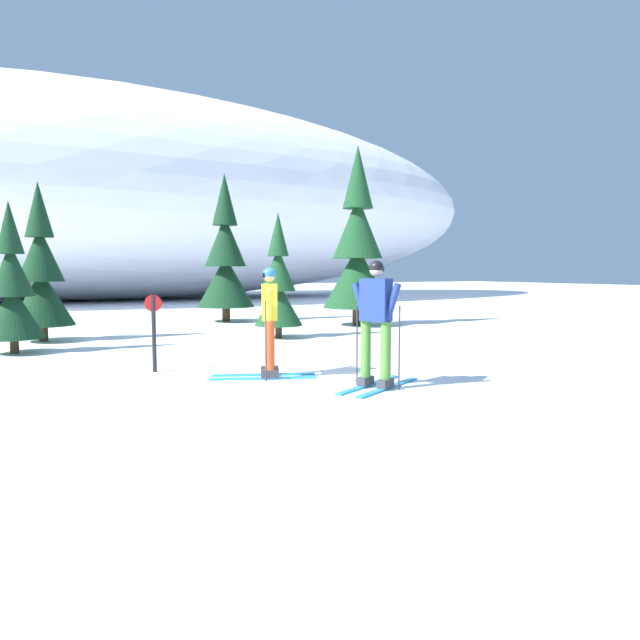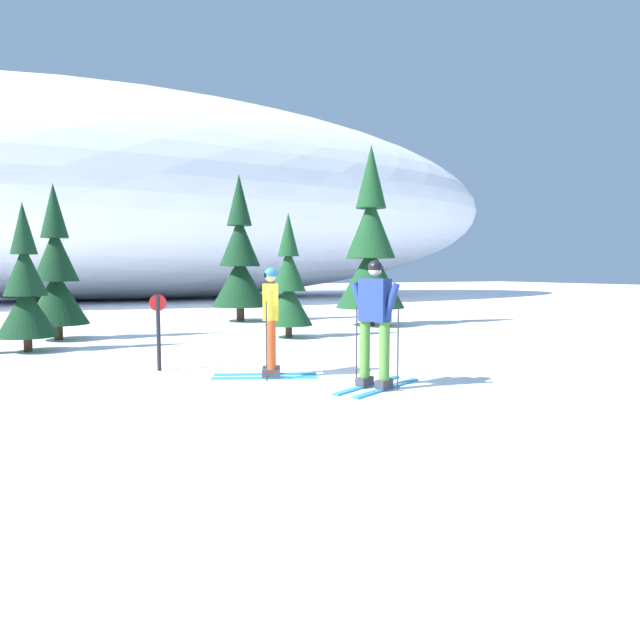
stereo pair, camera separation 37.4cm
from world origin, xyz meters
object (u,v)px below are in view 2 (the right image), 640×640
at_px(skier_navy_jacket, 375,321).
at_px(trail_marker_post, 158,327).
at_px(pine_tree_center_left, 56,275).
at_px(pine_tree_far_right, 371,251).
at_px(skier_yellow_jacket, 270,320).
at_px(pine_tree_right, 240,260).
at_px(pine_tree_left, 26,290).
at_px(pine_tree_center_right, 289,286).

xyz_separation_m(skier_navy_jacket, trail_marker_post, (-2.53, 2.84, -0.23)).
height_order(pine_tree_center_left, pine_tree_far_right, pine_tree_far_right).
height_order(skier_yellow_jacket, pine_tree_center_left, pine_tree_center_left).
height_order(pine_tree_center_left, pine_tree_right, pine_tree_right).
distance_m(skier_navy_jacket, pine_tree_far_right, 9.59).
xyz_separation_m(pine_tree_far_right, trail_marker_post, (-7.29, -5.38, -1.54)).
distance_m(pine_tree_center_left, pine_tree_far_right, 8.77).
distance_m(skier_navy_jacket, pine_tree_right, 11.56).
height_order(pine_tree_right, pine_tree_far_right, pine_tree_far_right).
distance_m(skier_navy_jacket, trail_marker_post, 3.81).
height_order(pine_tree_left, trail_marker_post, pine_tree_left).
bearing_deg(pine_tree_left, pine_tree_right, 38.98).
distance_m(pine_tree_left, pine_tree_right, 8.03).
bearing_deg(pine_tree_center_right, trail_marker_post, -137.41).
relative_size(skier_navy_jacket, pine_tree_right, 0.38).
distance_m(pine_tree_left, pine_tree_center_left, 2.09).
bearing_deg(pine_tree_center_left, trail_marker_post, -75.27).
bearing_deg(pine_tree_left, pine_tree_far_right, 11.23).
distance_m(skier_yellow_jacket, pine_tree_left, 6.05).
height_order(skier_yellow_jacket, trail_marker_post, skier_yellow_jacket).
bearing_deg(pine_tree_center_left, pine_tree_far_right, -0.77).
xyz_separation_m(skier_yellow_jacket, pine_tree_center_left, (-2.94, 6.85, 0.68)).
relative_size(pine_tree_center_left, pine_tree_right, 0.78).
bearing_deg(pine_tree_far_right, trail_marker_post, -143.57).
bearing_deg(pine_tree_right, pine_tree_far_right, -45.34).
xyz_separation_m(skier_yellow_jacket, pine_tree_right, (2.65, 9.91, 1.12)).
bearing_deg(pine_tree_far_right, pine_tree_right, 134.66).
relative_size(pine_tree_center_left, trail_marker_post, 2.93).
xyz_separation_m(skier_yellow_jacket, pine_tree_center_right, (2.31, 4.85, 0.40)).
xyz_separation_m(pine_tree_right, pine_tree_far_right, (3.14, -3.17, 0.26)).
bearing_deg(pine_tree_right, pine_tree_center_left, -151.37).
bearing_deg(trail_marker_post, skier_navy_jacket, -48.35).
bearing_deg(pine_tree_far_right, skier_yellow_jacket, -130.71).
height_order(pine_tree_center_right, trail_marker_post, pine_tree_center_right).
height_order(pine_tree_center_right, pine_tree_far_right, pine_tree_far_right).
xyz_separation_m(pine_tree_center_left, trail_marker_post, (1.45, -5.50, -0.84)).
relative_size(pine_tree_center_right, pine_tree_far_right, 0.57).
relative_size(skier_yellow_jacket, pine_tree_center_right, 0.56).
height_order(pine_tree_left, pine_tree_center_right, pine_tree_center_right).
bearing_deg(skier_yellow_jacket, pine_tree_right, 75.00).
height_order(skier_navy_jacket, pine_tree_left, pine_tree_left).
relative_size(skier_yellow_jacket, pine_tree_left, 0.56).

